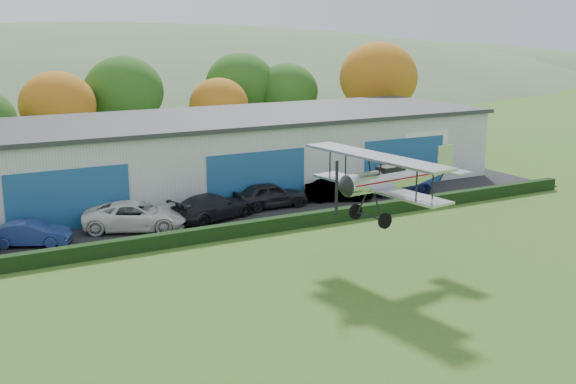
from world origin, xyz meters
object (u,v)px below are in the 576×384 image
car_5 (338,190)px  biplane (392,176)px  car_1 (31,233)px  car_2 (136,216)px  car_4 (270,195)px  hangar (221,152)px  car_6 (399,184)px  car_3 (213,207)px

car_5 → biplane: 14.42m
car_1 → car_2: bearing=-62.3°
car_4 → hangar: bearing=5.8°
car_2 → hangar: bearing=-24.2°
car_4 → car_6: car_4 is taller
car_1 → car_2: 5.85m
car_1 → car_2: car_2 is taller
hangar → car_5: bearing=-54.3°
hangar → car_2: size_ratio=6.84×
hangar → car_1: (-14.52, -8.17, -1.92)m
biplane → car_3: bearing=100.9°
car_4 → car_6: 9.87m
car_1 → biplane: biplane is taller
car_3 → car_4: bearing=-95.8°
car_4 → car_2: bearing=97.4°
car_4 → car_6: size_ratio=1.02×
car_4 → car_5: car_4 is taller
car_5 → car_4: bearing=105.7°
car_1 → car_6: bearing=-64.3°
hangar → car_5: size_ratio=9.27×
hangar → car_5: hangar is taller
biplane → hangar: bearing=83.0°
car_4 → car_6: (9.84, -0.74, -0.16)m
car_6 → biplane: (-10.19, -12.59, 3.92)m
hangar → car_1: hangar is taller
car_3 → car_4: car_4 is taller
car_2 → biplane: 15.71m
car_5 → car_6: car_5 is taller
hangar → car_1: size_ratio=9.80×
hangar → car_2: hangar is taller
hangar → car_3: (-3.95, -7.96, -1.80)m
car_4 → car_5: size_ratio=1.11×
hangar → biplane: 20.42m
hangar → car_5: 9.38m
car_1 → car_2: (5.84, 0.30, 0.14)m
car_2 → car_4: size_ratio=1.22×
car_3 → car_6: size_ratio=1.15×
car_3 → car_6: 14.27m
hangar → car_4: size_ratio=8.32×
car_2 → biplane: biplane is taller
hangar → car_6: bearing=-36.9°
car_2 → car_6: 19.00m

